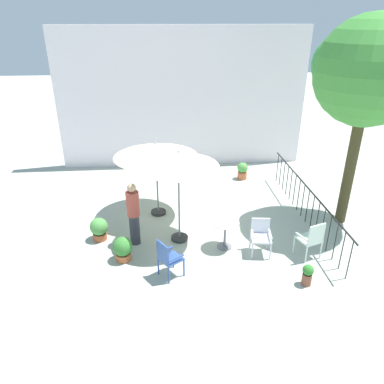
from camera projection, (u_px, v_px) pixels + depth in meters
name	position (u px, v px, depth m)	size (l,w,h in m)	color
ground_plane	(193.00, 223.00, 10.34)	(60.00, 60.00, 0.00)	#ABB1A3
villa_facade	(182.00, 99.00, 13.51)	(9.14, 0.30, 5.04)	white
terrace_railing	(306.00, 198.00, 10.28)	(0.03, 5.75, 1.01)	black
shade_tree	(371.00, 72.00, 8.74)	(2.77, 2.63, 5.41)	#463D22
patio_umbrella_0	(156.00, 151.00, 10.02)	(2.34, 2.34, 2.21)	#2D2D2D
patio_umbrella_1	(178.00, 160.00, 8.65)	(1.97, 1.97, 2.46)	#2D2D2D
cafe_table_0	(225.00, 230.00, 9.06)	(0.68, 0.68, 0.73)	white
patio_chair_0	(312.00, 238.00, 8.63)	(0.62, 0.62, 0.98)	silver
patio_chair_1	(261.00, 234.00, 8.88)	(0.52, 0.55, 0.86)	silver
patio_chair_2	(168.00, 257.00, 7.99)	(0.62, 0.62, 0.93)	#315096
potted_plant_0	(307.00, 274.00, 7.87)	(0.24, 0.24, 0.50)	brown
potted_plant_1	(242.00, 170.00, 13.05)	(0.37, 0.37, 0.61)	#BE623D
potted_plant_2	(123.00, 248.00, 8.65)	(0.47, 0.47, 0.61)	#C26439
potted_plant_3	(99.00, 228.00, 9.46)	(0.46, 0.46, 0.61)	#B25833
standing_person	(134.00, 213.00, 9.07)	(0.45, 0.45, 1.67)	#33333D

